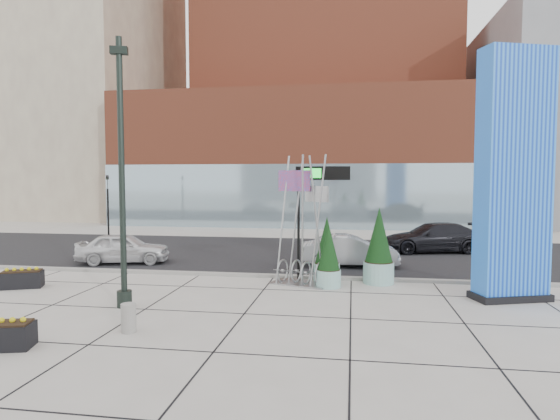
# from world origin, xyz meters

# --- Properties ---
(ground) EXTENTS (160.00, 160.00, 0.00)m
(ground) POSITION_xyz_m (0.00, 0.00, 0.00)
(ground) COLOR #9E9991
(ground) RESTS_ON ground
(street_asphalt) EXTENTS (80.00, 12.00, 0.02)m
(street_asphalt) POSITION_xyz_m (0.00, 10.00, 0.01)
(street_asphalt) COLOR black
(street_asphalt) RESTS_ON ground
(curb_edge) EXTENTS (80.00, 0.30, 0.12)m
(curb_edge) POSITION_xyz_m (0.00, 4.00, 0.06)
(curb_edge) COLOR gray
(curb_edge) RESTS_ON ground
(tower_podium) EXTENTS (34.00, 10.00, 11.00)m
(tower_podium) POSITION_xyz_m (1.00, 27.00, 5.50)
(tower_podium) COLOR #9D462D
(tower_podium) RESTS_ON ground
(tower_glass_front) EXTENTS (34.00, 0.60, 5.00)m
(tower_glass_front) POSITION_xyz_m (1.00, 22.20, 2.50)
(tower_glass_front) COLOR #8CA5B2
(tower_glass_front) RESTS_ON ground
(building_beige_left) EXTENTS (18.00, 20.00, 34.00)m
(building_beige_left) POSITION_xyz_m (-26.00, 34.00, 17.00)
(building_beige_left) COLOR gray
(building_beige_left) RESTS_ON ground
(blue_pylon) EXTENTS (2.57, 1.74, 7.88)m
(blue_pylon) POSITION_xyz_m (9.00, 1.84, 3.81)
(blue_pylon) COLOR #0D35C5
(blue_pylon) RESTS_ON ground
(lamp_post) EXTENTS (0.54, 0.44, 7.95)m
(lamp_post) POSITION_xyz_m (-2.72, -0.85, 3.26)
(lamp_post) COLOR black
(lamp_post) RESTS_ON ground
(public_art_sculpture) EXTENTS (2.30, 1.66, 4.72)m
(public_art_sculpture) POSITION_xyz_m (2.21, 3.00, 1.24)
(public_art_sculpture) COLOR #A2A4A6
(public_art_sculpture) RESTS_ON ground
(concrete_bollard) EXTENTS (0.37, 0.37, 0.72)m
(concrete_bollard) POSITION_xyz_m (-1.50, -3.00, 0.36)
(concrete_bollard) COLOR gray
(concrete_bollard) RESTS_ON ground
(overhead_street_sign) EXTENTS (2.03, 0.27, 4.31)m
(overhead_street_sign) POSITION_xyz_m (2.74, 3.80, 3.70)
(overhead_street_sign) COLOR black
(overhead_street_sign) RESTS_ON ground
(round_planter_east) EXTENTS (1.12, 1.12, 2.81)m
(round_planter_east) POSITION_xyz_m (4.99, 3.60, 1.33)
(round_planter_east) COLOR #8EC0B9
(round_planter_east) RESTS_ON ground
(round_planter_mid) EXTENTS (0.88, 0.88, 2.21)m
(round_planter_mid) POSITION_xyz_m (3.20, 2.70, 1.05)
(round_planter_mid) COLOR #8EC0B9
(round_planter_mid) RESTS_ON ground
(round_planter_west) EXTENTS (0.98, 0.98, 2.44)m
(round_planter_west) POSITION_xyz_m (3.09, 3.60, 1.16)
(round_planter_west) COLOR #8EC0B9
(round_planter_west) RESTS_ON ground
(box_planter_north) EXTENTS (1.48, 1.13, 0.73)m
(box_planter_north) POSITION_xyz_m (-7.50, 0.93, 0.34)
(box_planter_north) COLOR black
(box_planter_north) RESTS_ON ground
(box_planter_south) EXTENTS (1.42, 0.95, 0.71)m
(box_planter_south) POSITION_xyz_m (-3.80, -4.50, 0.33)
(box_planter_south) COLOR black
(box_planter_south) RESTS_ON ground
(car_white_west) EXTENTS (4.34, 2.58, 1.38)m
(car_white_west) POSITION_xyz_m (-6.26, 5.95, 0.69)
(car_white_west) COLOR silver
(car_white_west) RESTS_ON ground
(car_silver_mid) EXTENTS (4.28, 1.78, 1.38)m
(car_silver_mid) POSITION_xyz_m (3.92, 6.72, 0.69)
(car_silver_mid) COLOR #A3A5AA
(car_silver_mid) RESTS_ON ground
(car_dark_east) EXTENTS (5.61, 3.21, 1.53)m
(car_dark_east) POSITION_xyz_m (8.20, 11.49, 0.77)
(car_dark_east) COLOR black
(car_dark_east) RESTS_ON ground
(traffic_signal) EXTENTS (0.15, 0.18, 4.10)m
(traffic_signal) POSITION_xyz_m (-12.00, 15.00, 2.30)
(traffic_signal) COLOR black
(traffic_signal) RESTS_ON ground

